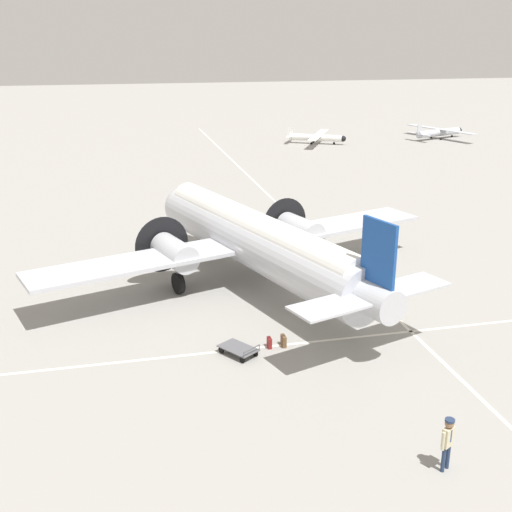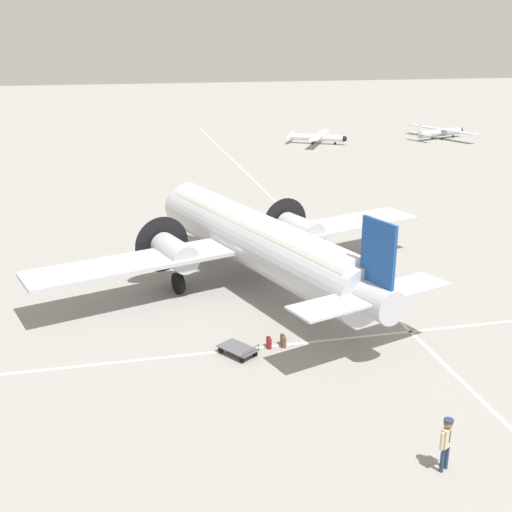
% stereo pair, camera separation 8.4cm
% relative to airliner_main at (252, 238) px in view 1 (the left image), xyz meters
% --- Properties ---
extents(ground_plane, '(300.00, 300.00, 0.00)m').
position_rel_airliner_main_xyz_m(ground_plane, '(0.39, 0.13, -2.54)').
color(ground_plane, gray).
extents(apron_line_eastwest, '(120.00, 0.16, 0.01)m').
position_rel_airliner_main_xyz_m(apron_line_eastwest, '(0.39, 5.65, -2.54)').
color(apron_line_eastwest, silver).
rests_on(apron_line_eastwest, ground_plane).
extents(apron_line_northsouth, '(0.16, 120.00, 0.01)m').
position_rel_airliner_main_xyz_m(apron_line_northsouth, '(7.23, 0.13, -2.54)').
color(apron_line_northsouth, silver).
rests_on(apron_line_northsouth, ground_plane).
extents(airliner_main, '(19.73, 22.48, 5.83)m').
position_rel_airliner_main_xyz_m(airliner_main, '(0.00, 0.00, 0.00)').
color(airliner_main, silver).
rests_on(airliner_main, ground_plane).
extents(crew_foreground, '(0.40, 0.54, 1.78)m').
position_rel_airliner_main_xyz_m(crew_foreground, '(16.32, 2.37, -1.42)').
color(crew_foreground, navy).
rests_on(crew_foreground, ground_plane).
extents(suitcase_near_door, '(0.47, 0.15, 0.53)m').
position_rel_airliner_main_xyz_m(suitcase_near_door, '(7.32, -0.26, -2.29)').
color(suitcase_near_door, brown).
rests_on(suitcase_near_door, ground_plane).
extents(suitcase_upright_spare, '(0.36, 0.15, 0.50)m').
position_rel_airliner_main_xyz_m(suitcase_upright_spare, '(7.33, -0.88, -2.31)').
color(suitcase_upright_spare, maroon).
rests_on(suitcase_upright_spare, ground_plane).
extents(baggage_cart, '(1.86, 1.70, 0.56)m').
position_rel_airliner_main_xyz_m(baggage_cart, '(7.67, -2.28, -2.27)').
color(baggage_cart, '#56565B').
rests_on(baggage_cart, ground_plane).
extents(light_aircraft_distant, '(8.95, 7.02, 1.88)m').
position_rel_airliner_main_xyz_m(light_aircraft_distant, '(-43.25, 17.73, -1.74)').
color(light_aircraft_distant, white).
rests_on(light_aircraft_distant, ground_plane).
extents(light_aircraft_taxiing, '(10.49, 8.07, 2.06)m').
position_rel_airliner_main_xyz_m(light_aircraft_taxiing, '(-43.63, 34.15, -1.69)').
color(light_aircraft_taxiing, '#B7BCC6').
rests_on(light_aircraft_taxiing, ground_plane).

